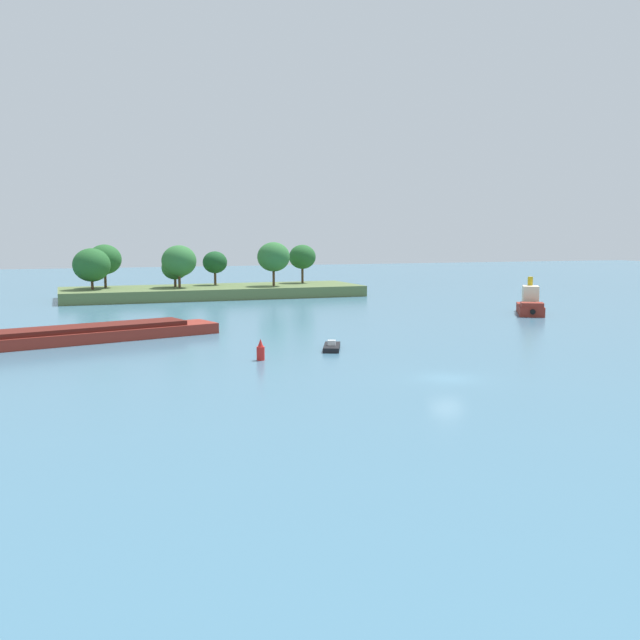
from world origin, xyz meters
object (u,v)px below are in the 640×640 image
(tugboat, at_px, (530,305))
(fishing_skiff, at_px, (332,347))
(channel_buoy_red, at_px, (261,351))
(cargo_barge, at_px, (46,336))

(tugboat, height_order, fishing_skiff, tugboat)
(tugboat, height_order, channel_buoy_red, tugboat)
(channel_buoy_red, bearing_deg, cargo_barge, 138.55)
(cargo_barge, height_order, channel_buoy_red, cargo_barge)
(fishing_skiff, bearing_deg, channel_buoy_red, -157.41)
(tugboat, distance_m, channel_buoy_red, 50.03)
(cargo_barge, height_order, tugboat, cargo_barge)
(tugboat, relative_size, fishing_skiff, 1.92)
(fishing_skiff, bearing_deg, tugboat, 27.80)
(cargo_barge, bearing_deg, tugboat, 6.34)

